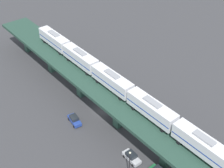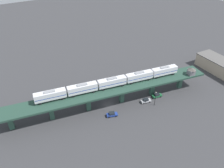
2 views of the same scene
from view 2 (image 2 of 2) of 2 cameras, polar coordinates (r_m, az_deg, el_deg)
name	(u,v)px [view 2 (image 2 of 2)]	position (r m, az deg, el deg)	size (l,w,h in m)	color
ground_plane	(108,105)	(94.70, -1.15, -5.40)	(400.00, 400.00, 0.00)	#38383A
elevated_viaduct	(107,92)	(90.51, -1.30, -2.18)	(24.69, 92.02, 7.79)	#244135
subway_train	(112,82)	(90.25, 0.00, 0.54)	(13.89, 61.90, 4.45)	silver
signal_hut	(191,71)	(105.29, 20.03, 3.16)	(3.74, 3.74, 3.40)	slate
street_car_green	(157,95)	(100.34, 11.66, -2.92)	(2.47, 4.63, 1.89)	#1E6638
street_car_silver	(146,101)	(96.48, 8.83, -4.30)	(2.76, 4.70, 1.89)	#B7BABF
street_car_blue	(112,114)	(88.66, 0.00, -7.91)	(3.15, 4.75, 1.89)	#233D93
delivery_truck	(91,93)	(98.65, -5.48, -2.40)	(2.62, 7.28, 3.20)	#333338
street_lamp	(155,97)	(93.69, 11.27, -3.48)	(0.44, 0.44, 6.94)	black
warehouse_building	(223,68)	(127.89, 26.94, 3.86)	(29.05, 11.67, 6.80)	tan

